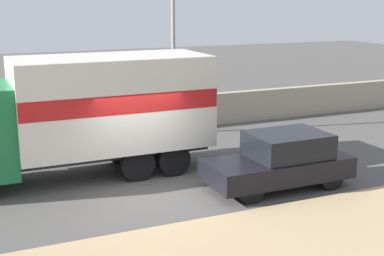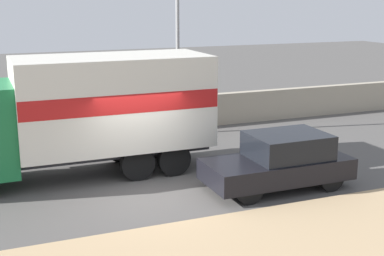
# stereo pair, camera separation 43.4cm
# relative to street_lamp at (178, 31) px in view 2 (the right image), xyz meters

# --- Properties ---
(ground_plane) EXTENTS (80.00, 80.00, 0.00)m
(ground_plane) POSITION_rel_street_lamp_xyz_m (-2.97, -5.61, -3.88)
(ground_plane) COLOR #514F4C
(stone_wall_backdrop) EXTENTS (60.00, 0.35, 1.28)m
(stone_wall_backdrop) POSITION_rel_street_lamp_xyz_m (-2.97, 0.78, -3.24)
(stone_wall_backdrop) COLOR #A39984
(stone_wall_backdrop) RESTS_ON ground_plane
(street_lamp) EXTENTS (0.56, 0.28, 6.67)m
(street_lamp) POSITION_rel_street_lamp_xyz_m (0.00, 0.00, 0.00)
(street_lamp) COLOR gray
(street_lamp) RESTS_ON ground_plane
(box_truck) EXTENTS (7.54, 2.57, 3.45)m
(box_truck) POSITION_rel_street_lamp_xyz_m (-4.11, -3.62, -1.91)
(box_truck) COLOR #196B38
(box_truck) RESTS_ON ground_plane
(car_hatchback) EXTENTS (3.99, 1.76, 1.50)m
(car_hatchback) POSITION_rel_street_lamp_xyz_m (0.44, -6.67, -3.13)
(car_hatchback) COLOR black
(car_hatchback) RESTS_ON ground_plane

